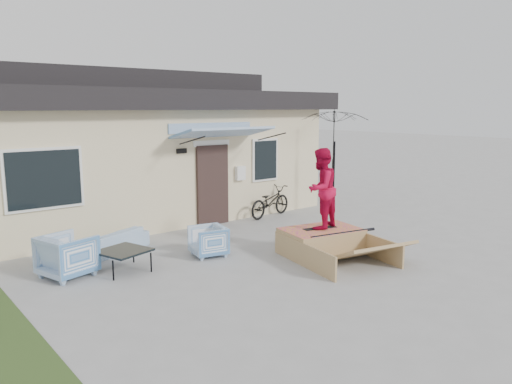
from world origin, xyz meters
TOP-DOWN VIEW (x-y plane):
  - ground at (0.00, 0.00)m, footprint 90.00×90.00m
  - house at (0.00, 7.99)m, footprint 10.80×8.49m
  - loveseat at (-2.11, 3.70)m, footprint 1.69×1.04m
  - armchair_left at (-3.38, 2.73)m, footprint 0.99×1.03m
  - armchair_right at (-0.68, 2.18)m, footprint 0.77×0.80m
  - coffee_table at (-2.46, 2.38)m, footprint 1.04×1.04m
  - bicycle at (2.79, 4.23)m, footprint 1.74×0.91m
  - patio_umbrella at (4.54, 3.43)m, footprint 2.19×2.06m
  - skate_ramp at (1.27, 0.81)m, footprint 1.98×2.39m
  - skateboard at (1.28, 0.86)m, footprint 0.78×0.36m
  - skater at (1.28, 0.86)m, footprint 0.96×0.83m

SIDE VIEW (x-z plane):
  - ground at x=0.00m, z-range 0.00..0.00m
  - coffee_table at x=-2.46m, z-range 0.00..0.41m
  - skate_ramp at x=1.27m, z-range 0.00..0.53m
  - loveseat at x=-2.11m, z-range 0.00..0.64m
  - armchair_right at x=-0.68m, z-range 0.00..0.70m
  - armchair_left at x=-3.38m, z-range 0.00..0.87m
  - bicycle at x=2.79m, z-range 0.00..1.06m
  - skateboard at x=1.28m, z-range 0.53..0.58m
  - skater at x=1.28m, z-range 0.58..2.27m
  - patio_umbrella at x=4.54m, z-range 0.65..2.85m
  - house at x=0.00m, z-range -0.11..3.99m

